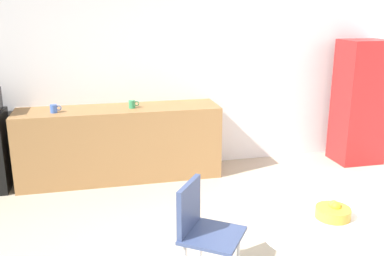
{
  "coord_description": "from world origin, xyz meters",
  "views": [
    {
      "loc": [
        -0.95,
        -2.46,
        2.06
      ],
      "look_at": [
        -0.06,
        1.4,
        0.95
      ],
      "focal_mm": 39.88,
      "sensor_mm": 36.0,
      "label": 1
    }
  ],
  "objects_px": {
    "round_table": "(341,239)",
    "fruit_bowl": "(333,211)",
    "mug_white": "(132,104)",
    "locker_cabinet": "(360,102)",
    "mug_green": "(54,109)",
    "chair_navy": "(200,223)"
  },
  "relations": [
    {
      "from": "locker_cabinet",
      "to": "chair_navy",
      "type": "height_order",
      "value": "locker_cabinet"
    },
    {
      "from": "locker_cabinet",
      "to": "mug_green",
      "type": "height_order",
      "value": "locker_cabinet"
    },
    {
      "from": "mug_green",
      "to": "round_table",
      "type": "bearing_deg",
      "value": -54.68
    },
    {
      "from": "locker_cabinet",
      "to": "round_table",
      "type": "xyz_separation_m",
      "value": [
        -1.98,
        -2.8,
        -0.23
      ]
    },
    {
      "from": "round_table",
      "to": "fruit_bowl",
      "type": "height_order",
      "value": "fruit_bowl"
    },
    {
      "from": "round_table",
      "to": "mug_white",
      "type": "bearing_deg",
      "value": 110.95
    },
    {
      "from": "locker_cabinet",
      "to": "mug_white",
      "type": "relative_size",
      "value": 12.96
    },
    {
      "from": "fruit_bowl",
      "to": "mug_green",
      "type": "distance_m",
      "value": 3.39
    },
    {
      "from": "round_table",
      "to": "mug_white",
      "type": "relative_size",
      "value": 8.89
    },
    {
      "from": "locker_cabinet",
      "to": "fruit_bowl",
      "type": "relative_size",
      "value": 7.3
    },
    {
      "from": "round_table",
      "to": "mug_green",
      "type": "height_order",
      "value": "mug_green"
    },
    {
      "from": "chair_navy",
      "to": "mug_white",
      "type": "distance_m",
      "value": 2.35
    },
    {
      "from": "locker_cabinet",
      "to": "chair_navy",
      "type": "relative_size",
      "value": 2.01
    },
    {
      "from": "mug_green",
      "to": "chair_navy",
      "type": "bearing_deg",
      "value": -62.29
    },
    {
      "from": "chair_navy",
      "to": "mug_green",
      "type": "bearing_deg",
      "value": 117.71
    },
    {
      "from": "fruit_bowl",
      "to": "mug_white",
      "type": "distance_m",
      "value": 2.99
    },
    {
      "from": "chair_navy",
      "to": "fruit_bowl",
      "type": "height_order",
      "value": "fruit_bowl"
    },
    {
      "from": "locker_cabinet",
      "to": "round_table",
      "type": "height_order",
      "value": "locker_cabinet"
    },
    {
      "from": "chair_navy",
      "to": "mug_green",
      "type": "distance_m",
      "value": 2.58
    },
    {
      "from": "fruit_bowl",
      "to": "mug_green",
      "type": "height_order",
      "value": "mug_green"
    },
    {
      "from": "mug_white",
      "to": "mug_green",
      "type": "height_order",
      "value": "same"
    },
    {
      "from": "round_table",
      "to": "fruit_bowl",
      "type": "bearing_deg",
      "value": 116.05
    }
  ]
}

